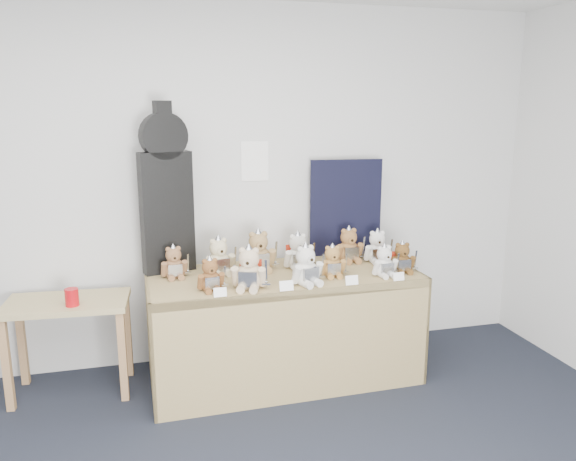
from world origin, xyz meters
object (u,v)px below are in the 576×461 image
object	(u,v)px
teddy_front_left	(249,270)
teddy_back_far_left	(174,263)
teddy_front_far_left	(210,276)
teddy_back_left	(219,258)
teddy_back_centre_right	(298,253)
display_table	(287,299)
teddy_front_far_right	(384,262)
teddy_back_end	(377,248)
teddy_front_centre	(306,267)
guitar_case	(166,191)
red_cup	(72,297)
teddy_back_centre_left	(259,253)
teddy_front_right	(332,262)
teddy_front_end	(402,259)
side_table	(68,317)
teddy_back_right	(349,246)

from	to	relation	value
teddy_front_left	teddy_back_far_left	size ratio (longest dim) A/B	1.25
teddy_front_far_left	teddy_back_left	bearing A→B (deg)	67.03
teddy_back_centre_right	display_table	bearing A→B (deg)	-128.37
teddy_front_far_right	teddy_back_end	bearing A→B (deg)	70.57
teddy_front_centre	guitar_case	bearing A→B (deg)	130.78
red_cup	teddy_front_far_left	distance (m)	0.94
teddy_back_centre_left	teddy_back_end	size ratio (longest dim) A/B	1.18
red_cup	teddy_back_centre_right	xyz separation A→B (m)	(1.56, 0.06, 0.18)
teddy_front_far_right	teddy_back_end	world-z (taller)	teddy_back_end
guitar_case	teddy_front_left	size ratio (longest dim) A/B	3.79
teddy_back_far_left	teddy_front_left	bearing A→B (deg)	-44.38
teddy_front_right	teddy_front_end	xyz separation A→B (m)	(0.51, -0.03, -0.00)
display_table	teddy_front_right	size ratio (longest dim) A/B	7.69
side_table	guitar_case	size ratio (longest dim) A/B	0.70
red_cup	teddy_back_centre_right	world-z (taller)	teddy_back_centre_right
red_cup	teddy_front_centre	distance (m)	1.55
side_table	teddy_back_right	world-z (taller)	teddy_back_right
display_table	teddy_back_right	xyz separation A→B (m)	(0.56, 0.26, 0.29)
teddy_front_right	teddy_back_left	distance (m)	0.80
red_cup	teddy_back_left	distance (m)	1.00
side_table	red_cup	size ratio (longest dim) A/B	7.15
teddy_back_left	teddy_back_end	distance (m)	1.20
guitar_case	teddy_front_centre	world-z (taller)	guitar_case
teddy_front_far_left	teddy_front_left	xyz separation A→B (m)	(0.25, -0.03, 0.03)
display_table	guitar_case	size ratio (longest dim) A/B	1.60
red_cup	teddy_front_far_right	bearing A→B (deg)	-7.47
teddy_front_left	teddy_front_centre	bearing A→B (deg)	17.74
teddy_front_end	teddy_back_left	bearing A→B (deg)	173.21
teddy_front_centre	teddy_back_end	xyz separation A→B (m)	(0.67, 0.38, -0.01)
teddy_back_end	teddy_front_right	bearing A→B (deg)	-143.79
teddy_back_centre_right	teddy_back_left	bearing A→B (deg)	178.04
teddy_front_far_left	teddy_back_centre_left	bearing A→B (deg)	36.61
teddy_front_centre	teddy_front_right	size ratio (longest dim) A/B	1.22
teddy_back_right	teddy_back_end	distance (m)	0.21
teddy_back_left	teddy_back_centre_left	xyz separation A→B (m)	(0.29, 0.02, 0.01)
teddy_front_right	teddy_back_left	size ratio (longest dim) A/B	0.84
teddy_front_right	teddy_front_centre	bearing A→B (deg)	-146.08
teddy_back_centre_left	teddy_back_centre_right	xyz separation A→B (m)	(0.29, -0.03, -0.01)
display_table	red_cup	world-z (taller)	display_table
teddy_front_left	teddy_back_end	xyz separation A→B (m)	(1.06, 0.38, -0.01)
teddy_front_far_left	red_cup	bearing A→B (deg)	156.16
teddy_front_far_left	display_table	bearing A→B (deg)	10.57
red_cup	teddy_back_centre_left	bearing A→B (deg)	3.67
guitar_case	teddy_back_centre_left	size ratio (longest dim) A/B	3.64
teddy_back_centre_left	teddy_back_centre_right	distance (m)	0.29
display_table	teddy_back_centre_left	xyz separation A→B (m)	(-0.16, 0.20, 0.30)
guitar_case	teddy_back_right	world-z (taller)	guitar_case
teddy_front_far_right	teddy_back_far_left	distance (m)	1.46
teddy_back_right	teddy_front_right	bearing A→B (deg)	-127.97
teddy_front_centre	teddy_back_right	distance (m)	0.66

